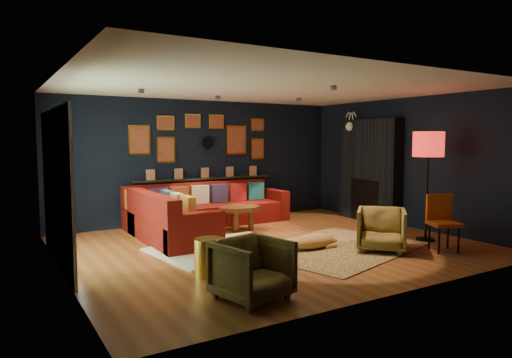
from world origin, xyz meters
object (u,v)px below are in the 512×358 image
sectional (195,214)px  pouf (189,232)px  gold_stool (209,257)px  floor_lamp (428,148)px  orange_chair (442,218)px  armchair_right (381,228)px  coffee_table (239,211)px  dog (312,238)px  armchair_left (252,267)px

sectional → pouf: bearing=-117.8°
gold_stool → floor_lamp: bearing=-1.0°
gold_stool → floor_lamp: floor_lamp is taller
pouf → orange_chair: (3.29, -2.45, 0.31)m
pouf → armchair_right: (2.44, -1.99, 0.16)m
gold_stool → floor_lamp: size_ratio=0.26×
coffee_table → orange_chair: orange_chair is taller
coffee_table → pouf: size_ratio=1.74×
armchair_right → orange_chair: 0.98m
pouf → dog: (1.55, -1.36, -0.03)m
armchair_right → gold_stool: size_ratio=1.54×
coffee_table → gold_stool: 2.97m
sectional → coffee_table: bearing=-28.7°
dog → sectional: bearing=113.3°
armchair_left → gold_stool: armchair_left is taller
armchair_left → gold_stool: bearing=79.0°
armchair_right → sectional: bearing=168.2°
armchair_left → armchair_right: (2.87, 0.85, 0.00)m
armchair_left → orange_chair: 3.75m
floor_lamp → armchair_right: bearing=-174.1°
orange_chair → dog: size_ratio=0.84×
coffee_table → gold_stool: bearing=-126.3°
sectional → floor_lamp: 4.44m
coffee_table → pouf: bearing=-154.9°
pouf → armchair_right: armchair_right is taller
sectional → orange_chair: bearing=-51.6°
coffee_table → armchair_left: (-1.73, -3.44, -0.01)m
armchair_right → orange_chair: bearing=17.7°
sectional → armchair_left: sectional is taller
pouf → armchair_right: bearing=-39.2°
armchair_right → floor_lamp: (1.22, 0.13, 1.24)m
armchair_left → armchair_right: size_ratio=0.99×
pouf → sectional: bearing=62.2°
sectional → armchair_left: 3.98m
sectional → coffee_table: size_ratio=3.54×
armchair_right → dog: bearing=-169.2°
armchair_right → gold_stool: 2.91m
coffee_table → floor_lamp: size_ratio=0.51×
sectional → armchair_right: bearing=-57.8°
sectional → gold_stool: sectional is taller
coffee_table → floor_lamp: bearing=-46.3°
armchair_right → orange_chair: (0.86, -0.46, 0.15)m
orange_chair → dog: 2.08m
orange_chair → armchair_right: bearing=176.7°
pouf → floor_lamp: (3.65, -1.86, 1.40)m
sectional → coffee_table: 0.87m
armchair_left → floor_lamp: size_ratio=0.39×
gold_stool → dog: size_ratio=0.46×
gold_stool → orange_chair: orange_chair is taller
gold_stool → dog: bearing=11.9°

